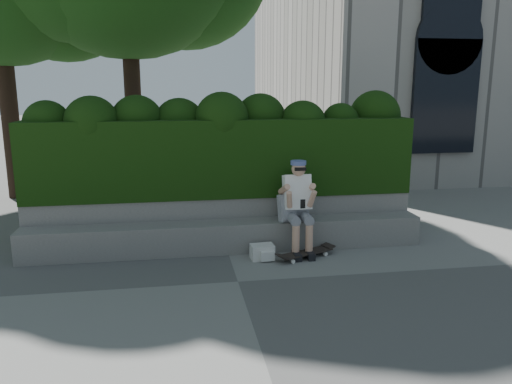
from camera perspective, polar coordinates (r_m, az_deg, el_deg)
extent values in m
plane|color=slate|center=(6.48, -2.08, -10.20)|extent=(80.00, 80.00, 0.00)
cube|color=gray|center=(7.58, -3.31, -5.08)|extent=(6.00, 0.45, 0.45)
cube|color=gray|center=(7.99, -3.68, -3.06)|extent=(6.00, 0.50, 0.75)
cube|color=black|center=(8.02, -3.94, 4.10)|extent=(6.00, 1.00, 1.20)
cylinder|color=black|center=(11.51, -13.75, 7.94)|extent=(0.36, 0.36, 3.40)
cylinder|color=black|center=(12.25, -26.17, 6.47)|extent=(0.37, 0.37, 3.05)
cube|color=slate|center=(7.61, 4.54, -2.40)|extent=(0.36, 0.26, 0.22)
cube|color=white|center=(7.47, 4.71, 0.00)|extent=(0.40, 0.32, 0.55)
sphere|color=tan|center=(7.34, 4.89, 2.64)|extent=(0.21, 0.21, 0.21)
cylinder|color=#536299|center=(7.34, 4.87, 3.35)|extent=(0.23, 0.23, 0.06)
cube|color=black|center=(7.16, 5.37, -1.36)|extent=(0.07, 0.02, 0.13)
cylinder|color=tan|center=(7.27, 4.56, -5.69)|extent=(0.11, 0.11, 0.47)
cylinder|color=tan|center=(7.32, 6.09, -5.60)|extent=(0.11, 0.11, 0.47)
cube|color=black|center=(7.27, 4.65, -7.29)|extent=(0.10, 0.26, 0.10)
cube|color=black|center=(7.32, 6.18, -7.19)|extent=(0.10, 0.26, 0.10)
cube|color=black|center=(7.33, 5.71, -6.91)|extent=(0.87, 0.53, 0.02)
cylinder|color=silver|center=(7.11, 4.25, -7.93)|extent=(0.07, 0.05, 0.06)
cylinder|color=silver|center=(7.25, 3.38, -7.52)|extent=(0.07, 0.05, 0.06)
cylinder|color=silver|center=(7.46, 7.95, -7.03)|extent=(0.07, 0.05, 0.06)
cylinder|color=silver|center=(7.60, 7.06, -6.66)|extent=(0.07, 0.05, 0.06)
cube|color=silver|center=(7.51, 3.69, -1.82)|extent=(0.31, 0.21, 0.41)
cube|color=silver|center=(7.25, 0.72, -6.85)|extent=(0.34, 0.25, 0.21)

